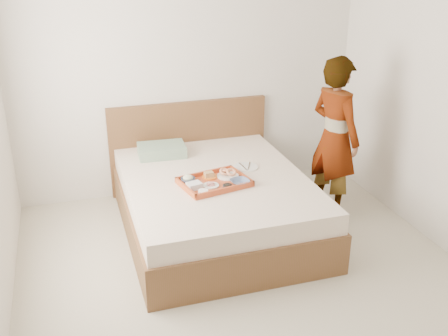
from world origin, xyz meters
TOP-DOWN VIEW (x-y plane):
  - ground at (0.00, 0.00)m, footprint 3.50×4.00m
  - wall_back at (0.00, 2.00)m, footprint 3.50×0.01m
  - bed at (-0.02, 1.00)m, footprint 1.65×2.00m
  - headboard at (-0.02, 1.97)m, footprint 1.65×0.06m
  - pillow at (-0.37, 1.65)m, footprint 0.46×0.33m
  - tray at (-0.08, 0.85)m, footprint 0.63×0.51m
  - prawn_plate at (0.08, 0.94)m, footprint 0.23×0.23m
  - navy_bowl_big at (0.12, 0.76)m, footprint 0.19×0.19m
  - sauce_dish at (-0.00, 0.72)m, footprint 0.10×0.10m
  - meat_plate at (-0.12, 0.80)m, footprint 0.16×0.16m
  - bread_plate at (-0.08, 0.98)m, footprint 0.16×0.16m
  - salad_bowl at (-0.28, 0.94)m, footprint 0.14×0.14m
  - plastic_tub at (-0.27, 0.79)m, footprint 0.13×0.12m
  - cheese_round at (-0.22, 0.68)m, footprint 0.10×0.10m
  - dinner_plate at (0.31, 1.12)m, footprint 0.27×0.27m
  - person at (1.14, 1.02)m, footprint 0.51×0.64m

SIDE VIEW (x-z plane):
  - ground at x=0.00m, z-range -0.01..0.01m
  - bed at x=-0.02m, z-range 0.00..0.53m
  - headboard at x=-0.02m, z-range 0.00..0.95m
  - dinner_plate at x=0.31m, z-range 0.53..0.54m
  - meat_plate at x=-0.12m, z-range 0.55..0.56m
  - bread_plate at x=-0.08m, z-range 0.55..0.56m
  - prawn_plate at x=0.08m, z-range 0.55..0.56m
  - tray at x=-0.08m, z-range 0.53..0.58m
  - cheese_round at x=-0.22m, z-range 0.55..0.57m
  - sauce_dish at x=0.00m, z-range 0.55..0.58m
  - salad_bowl at x=-0.28m, z-range 0.55..0.58m
  - navy_bowl_big at x=0.12m, z-range 0.55..0.58m
  - plastic_tub at x=-0.27m, z-range 0.55..0.60m
  - pillow at x=-0.37m, z-range 0.53..0.64m
  - person at x=1.14m, z-range 0.00..1.53m
  - wall_back at x=0.00m, z-range 0.00..2.60m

